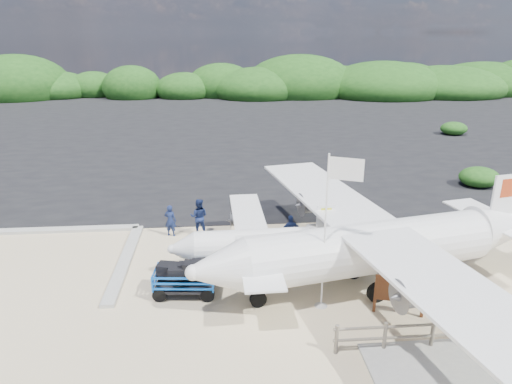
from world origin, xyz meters
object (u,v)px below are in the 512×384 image
Objects in this scene: crew_a at (170,220)px; crew_b at (199,217)px; crew_c at (291,232)px; baggage_cart at (186,294)px; flagpole at (321,306)px; aircraft_large at (331,138)px; aircraft_small at (143,118)px; signboard at (397,314)px.

crew_b is at bearing -157.74° from crew_a.
baggage_cart is at bearing 32.31° from crew_c.
aircraft_large is (6.84, 26.88, 0.00)m from flagpole.
crew_c is (4.50, 3.50, 0.79)m from baggage_cart.
aircraft_small is (-18.93, 12.31, 0.00)m from aircraft_large.
baggage_cart is 0.14× the size of aircraft_large.
baggage_cart is 0.43× the size of flagpole.
crew_b is at bearing 150.94° from signboard.
flagpole is 3.54× the size of crew_c.
signboard is at bearing 69.78° from aircraft_large.
crew_b is at bearing 101.72° from aircraft_small.
baggage_cart is 5.49m from crew_b.
crew_c reaches higher than crew_a.
flagpole reaches higher than aircraft_large.
signboard is (2.53, -0.73, 0.00)m from flagpole.
crew_c is 0.21× the size of aircraft_small.
crew_a is 24.06m from aircraft_large.
baggage_cart is 1.36× the size of crew_b.
aircraft_small is (-6.20, 32.70, -0.78)m from crew_a.
aircraft_large is (12.74, 20.39, -0.78)m from crew_a.
crew_b reaches higher than crew_a.
flagpole is at bearing -8.35° from baggage_cart.
crew_a is at bearing 12.21° from crew_b.
baggage_cart is at bearing 118.97° from crew_a.
signboard is 10.21m from crew_b.
flagpole is 0.76× the size of aircraft_small.
aircraft_small reaches higher than signboard.
aircraft_small is (-14.62, 39.92, 0.00)m from signboard.
crew_a is at bearing 106.11° from baggage_cart.
aircraft_large is at bearing 145.64° from aircraft_small.
aircraft_large reaches higher than aircraft_small.
crew_c is at bearing 94.65° from flagpole.
baggage_cart is 7.65m from signboard.
crew_c is (-0.38, 4.68, 0.79)m from flagpole.
signboard reaches higher than baggage_cart.
signboard is at bearing -16.01° from flagpole.
crew_c is 36.45m from aircraft_small.
signboard is at bearing 142.08° from crew_b.
baggage_cart is 5.46m from crew_a.
aircraft_large reaches higher than crew_c.
flagpole is 41.01m from aircraft_small.
baggage_cart is at bearing 99.43° from aircraft_small.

